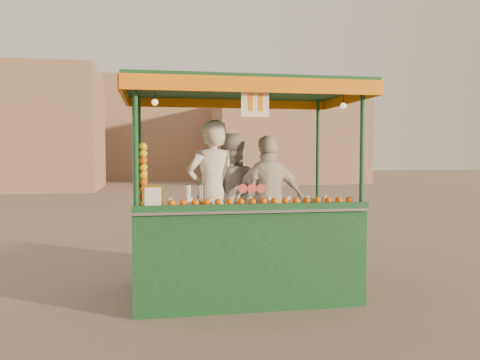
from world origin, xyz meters
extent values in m
plane|color=#766254|center=(0.00, 0.00, 0.00)|extent=(90.00, 90.00, 0.00)
cube|color=#936D54|center=(7.00, 24.00, 2.50)|extent=(9.00, 6.00, 5.00)
cube|color=#936D54|center=(-2.00, 30.00, 3.50)|extent=(14.00, 7.00, 7.00)
cube|color=#0F381F|center=(-0.29, -0.09, 0.15)|extent=(2.66, 1.63, 0.31)
cylinder|color=black|center=(-1.21, -0.09, 0.18)|extent=(0.37, 0.10, 0.37)
cylinder|color=black|center=(0.63, -0.09, 0.18)|extent=(0.37, 0.10, 0.37)
cube|color=#0F381F|center=(-0.29, -0.75, 0.72)|extent=(2.66, 0.31, 0.82)
cube|color=#0F381F|center=(-1.46, 0.02, 0.72)|extent=(0.31, 1.33, 0.82)
cube|color=#0F381F|center=(0.89, 0.02, 0.72)|extent=(0.31, 1.33, 0.82)
cube|color=#B2B2B7|center=(-0.29, -0.72, 1.14)|extent=(2.66, 0.47, 0.03)
cylinder|color=#0F381F|center=(-1.56, -0.85, 1.84)|extent=(0.05, 0.05, 1.43)
cylinder|color=#0F381F|center=(0.99, -0.85, 1.84)|extent=(0.05, 0.05, 1.43)
cylinder|color=#0F381F|center=(-1.56, 0.68, 1.84)|extent=(0.05, 0.05, 1.43)
cylinder|color=#0F381F|center=(0.99, 0.68, 1.84)|extent=(0.05, 0.05, 1.43)
cube|color=#0F381F|center=(-0.29, -0.09, 2.60)|extent=(2.86, 1.84, 0.08)
cube|color=orange|center=(-0.29, -1.01, 2.51)|extent=(2.86, 0.04, 0.16)
cube|color=orange|center=(-0.29, 0.83, 2.51)|extent=(2.86, 0.04, 0.16)
cube|color=orange|center=(-1.72, -0.09, 2.51)|extent=(0.04, 1.84, 0.16)
cube|color=orange|center=(1.15, -0.09, 2.51)|extent=(0.04, 1.84, 0.16)
cylinder|color=#D74541|center=(-0.31, -0.85, 1.39)|extent=(0.10, 0.03, 0.10)
cube|color=#BA8E22|center=(-1.39, -0.85, 1.30)|extent=(0.22, 0.02, 0.29)
cube|color=white|center=(-0.29, -0.92, 2.33)|extent=(0.31, 0.02, 0.31)
sphere|color=#FFE5B2|center=(-1.36, -0.78, 2.33)|extent=(0.07, 0.07, 0.07)
sphere|color=#FFE5B2|center=(0.79, -0.78, 2.33)|extent=(0.07, 0.07, 0.07)
imported|color=silver|center=(-0.63, 0.18, 1.26)|extent=(0.80, 0.64, 1.91)
imported|color=beige|center=(-0.35, 0.45, 1.18)|extent=(0.95, 0.80, 1.75)
imported|color=silver|center=(0.13, 0.12, 1.16)|extent=(1.07, 0.63, 1.71)
camera|label=1|loc=(-1.40, -6.18, 1.77)|focal=36.78mm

